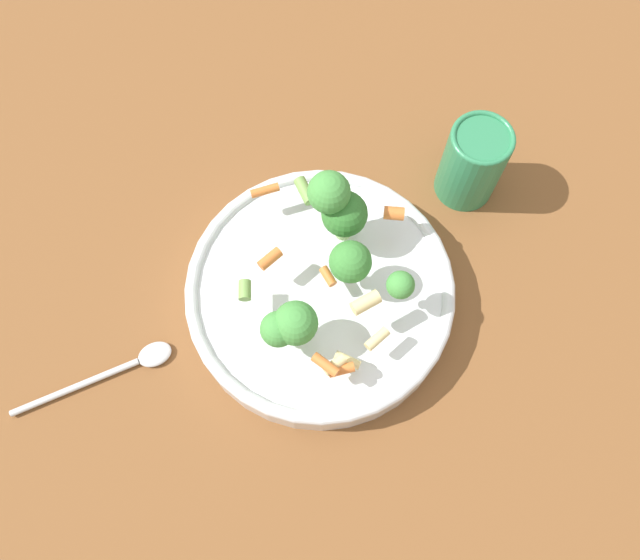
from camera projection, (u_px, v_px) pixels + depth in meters
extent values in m
plane|color=brown|center=(320.00, 300.00, 0.68)|extent=(3.00, 3.00, 0.00)
cylinder|color=silver|center=(320.00, 294.00, 0.67)|extent=(0.28, 0.28, 0.04)
torus|color=silver|center=(320.00, 288.00, 0.65)|extent=(0.28, 0.28, 0.01)
cylinder|color=#8CB766|center=(348.00, 225.00, 0.66)|extent=(0.01, 0.01, 0.02)
sphere|color=#479342|center=(349.00, 215.00, 0.64)|extent=(0.03, 0.03, 0.03)
cylinder|color=#8CB766|center=(349.00, 269.00, 0.63)|extent=(0.01, 0.01, 0.02)
sphere|color=#3D8438|center=(350.00, 259.00, 0.60)|extent=(0.04, 0.04, 0.04)
cylinder|color=#8CB766|center=(343.00, 228.00, 0.65)|extent=(0.02, 0.02, 0.03)
sphere|color=#33722D|center=(345.00, 214.00, 0.62)|extent=(0.05, 0.05, 0.05)
cylinder|color=#8CB766|center=(280.00, 335.00, 0.60)|extent=(0.01, 0.01, 0.01)
sphere|color=#479342|center=(278.00, 329.00, 0.59)|extent=(0.03, 0.03, 0.03)
cylinder|color=#8CB766|center=(398.00, 291.00, 0.61)|extent=(0.01, 0.01, 0.01)
sphere|color=#479342|center=(400.00, 285.00, 0.59)|extent=(0.03, 0.03, 0.03)
cylinder|color=#8CB766|center=(297.00, 332.00, 0.61)|extent=(0.02, 0.02, 0.02)
sphere|color=#479342|center=(296.00, 323.00, 0.58)|extent=(0.04, 0.04, 0.04)
cylinder|color=#8CB766|center=(329.00, 206.00, 0.62)|extent=(0.01, 0.01, 0.02)
sphere|color=#479342|center=(329.00, 192.00, 0.60)|extent=(0.04, 0.04, 0.04)
cylinder|color=orange|center=(270.00, 259.00, 0.62)|extent=(0.03, 0.02, 0.01)
cylinder|color=orange|center=(341.00, 370.00, 0.59)|extent=(0.03, 0.01, 0.01)
cylinder|color=#729E4C|center=(245.00, 292.00, 0.61)|extent=(0.02, 0.02, 0.01)
cylinder|color=beige|center=(366.00, 303.00, 0.59)|extent=(0.03, 0.02, 0.01)
cylinder|color=orange|center=(265.00, 190.00, 0.65)|extent=(0.03, 0.01, 0.01)
cylinder|color=orange|center=(325.00, 365.00, 0.58)|extent=(0.03, 0.03, 0.01)
cylinder|color=orange|center=(328.00, 275.00, 0.62)|extent=(0.01, 0.02, 0.01)
cylinder|color=beige|center=(377.00, 339.00, 0.60)|extent=(0.03, 0.02, 0.01)
cylinder|color=beige|center=(347.00, 360.00, 0.61)|extent=(0.03, 0.02, 0.01)
cylinder|color=beige|center=(335.00, 365.00, 0.59)|extent=(0.02, 0.02, 0.01)
cylinder|color=#729E4C|center=(305.00, 191.00, 0.66)|extent=(0.02, 0.03, 0.01)
cylinder|color=orange|center=(394.00, 213.00, 0.64)|extent=(0.02, 0.02, 0.01)
cylinder|color=#2D7F51|center=(472.00, 164.00, 0.69)|extent=(0.07, 0.07, 0.10)
torus|color=#2D7F51|center=(483.00, 138.00, 0.64)|extent=(0.07, 0.07, 0.01)
cylinder|color=silver|center=(76.00, 387.00, 0.64)|extent=(0.13, 0.03, 0.01)
ellipsoid|color=silver|center=(155.00, 354.00, 0.66)|extent=(0.04, 0.03, 0.01)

